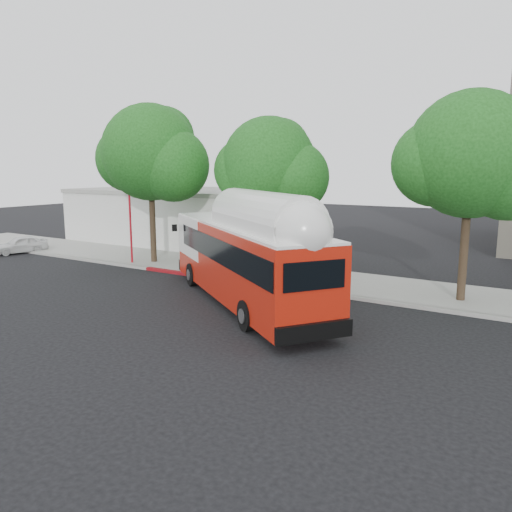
{
  "coord_description": "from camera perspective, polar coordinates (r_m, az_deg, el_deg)",
  "views": [
    {
      "loc": [
        12.53,
        -17.26,
        5.92
      ],
      "look_at": [
        0.04,
        3.0,
        1.71
      ],
      "focal_mm": 35.0,
      "sensor_mm": 36.0,
      "label": 1
    }
  ],
  "objects": [
    {
      "name": "ground",
      "position": [
        22.13,
        -4.2,
        -5.51
      ],
      "size": [
        120.0,
        120.0,
        0.0
      ],
      "primitive_type": "plane",
      "color": "black",
      "rests_on": "ground"
    },
    {
      "name": "sidewalk",
      "position": [
        27.49,
        3.75,
        -2.26
      ],
      "size": [
        60.0,
        5.0,
        0.15
      ],
      "primitive_type": "cube",
      "color": "gray",
      "rests_on": "ground"
    },
    {
      "name": "curb_strip",
      "position": [
        25.27,
        0.99,
        -3.34
      ],
      "size": [
        60.0,
        0.3,
        0.15
      ],
      "primitive_type": "cube",
      "color": "gray",
      "rests_on": "ground"
    },
    {
      "name": "red_curb_segment",
      "position": [
        26.89,
        -4.53,
        -2.54
      ],
      "size": [
        10.0,
        0.32,
        0.16
      ],
      "primitive_type": "cube",
      "color": "maroon",
      "rests_on": "ground"
    },
    {
      "name": "street_tree_left",
      "position": [
        31.05,
        -11.27,
        11.11
      ],
      "size": [
        6.67,
        5.8,
        9.74
      ],
      "color": "#2D2116",
      "rests_on": "ground"
    },
    {
      "name": "street_tree_mid",
      "position": [
        26.75,
        2.31,
        10.0
      ],
      "size": [
        5.75,
        5.0,
        8.62
      ],
      "color": "#2D2116",
      "rests_on": "ground"
    },
    {
      "name": "street_tree_right",
      "position": [
        23.32,
        24.42,
        9.98
      ],
      "size": [
        6.21,
        5.4,
        9.18
      ],
      "color": "#2D2116",
      "rests_on": "ground"
    },
    {
      "name": "low_commercial_bldg",
      "position": [
        41.17,
        -8.67,
        4.67
      ],
      "size": [
        16.2,
        10.2,
        4.25
      ],
      "color": "silver",
      "rests_on": "ground"
    },
    {
      "name": "transit_bus",
      "position": [
        21.71,
        -1.27,
        -0.66
      ],
      "size": [
        12.41,
        9.97,
        4.04
      ],
      "rotation": [
        0.0,
        0.0,
        -0.63
      ],
      "color": "#B41B0C",
      "rests_on": "ground"
    },
    {
      "name": "parked_car",
      "position": [
        38.75,
        -25.32,
        1.19
      ],
      "size": [
        3.83,
        2.45,
        1.21
      ],
      "primitive_type": "imported",
      "rotation": [
        0.0,
        0.0,
        -0.31
      ],
      "color": "silver",
      "rests_on": "ground"
    },
    {
      "name": "signal_pole",
      "position": [
        31.51,
        -14.14,
        3.28
      ],
      "size": [
        0.13,
        0.44,
        4.64
      ],
      "color": "red",
      "rests_on": "ground"
    }
  ]
}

